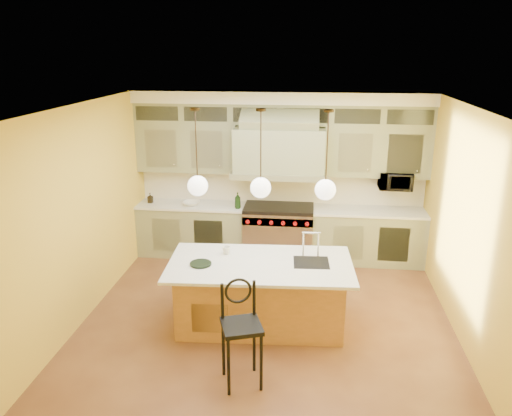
# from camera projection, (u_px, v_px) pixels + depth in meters

# --- Properties ---
(floor) EXTENTS (5.00, 5.00, 0.00)m
(floor) POSITION_uv_depth(u_px,v_px,m) (267.00, 319.00, 6.92)
(floor) COLOR #57321D
(floor) RESTS_ON ground
(ceiling) EXTENTS (5.00, 5.00, 0.00)m
(ceiling) POSITION_uv_depth(u_px,v_px,m) (269.00, 107.00, 6.03)
(ceiling) COLOR white
(ceiling) RESTS_ON wall_back
(wall_back) EXTENTS (5.00, 0.00, 5.00)m
(wall_back) POSITION_uv_depth(u_px,v_px,m) (281.00, 174.00, 8.83)
(wall_back) COLOR gold
(wall_back) RESTS_ON ground
(wall_front) EXTENTS (5.00, 0.00, 5.00)m
(wall_front) POSITION_uv_depth(u_px,v_px,m) (240.00, 319.00, 4.11)
(wall_front) COLOR gold
(wall_front) RESTS_ON ground
(wall_left) EXTENTS (0.00, 5.00, 5.00)m
(wall_left) POSITION_uv_depth(u_px,v_px,m) (84.00, 213.00, 6.74)
(wall_left) COLOR gold
(wall_left) RESTS_ON ground
(wall_right) EXTENTS (0.00, 5.00, 5.00)m
(wall_right) POSITION_uv_depth(u_px,v_px,m) (468.00, 228.00, 6.20)
(wall_right) COLOR gold
(wall_right) RESTS_ON ground
(back_cabinetry) EXTENTS (5.00, 0.77, 2.90)m
(back_cabinetry) POSITION_uv_depth(u_px,v_px,m) (280.00, 179.00, 8.59)
(back_cabinetry) COLOR gray
(back_cabinetry) RESTS_ON floor
(range) EXTENTS (1.20, 0.74, 0.96)m
(range) POSITION_uv_depth(u_px,v_px,m) (278.00, 232.00, 8.79)
(range) COLOR silver
(range) RESTS_ON floor
(kitchen_island) EXTENTS (2.46, 1.40, 1.35)m
(kitchen_island) POSITION_uv_depth(u_px,v_px,m) (261.00, 292.00, 6.65)
(kitchen_island) COLOR #A07139
(kitchen_island) RESTS_ON floor
(counter_stool) EXTENTS (0.53, 0.53, 1.20)m
(counter_stool) POSITION_uv_depth(u_px,v_px,m) (241.00, 327.00, 5.43)
(counter_stool) COLOR black
(counter_stool) RESTS_ON floor
(microwave) EXTENTS (0.54, 0.37, 0.30)m
(microwave) POSITION_uv_depth(u_px,v_px,m) (395.00, 181.00, 8.39)
(microwave) COLOR black
(microwave) RESTS_ON back_cabinetry
(oil_bottle_a) EXTENTS (0.11, 0.11, 0.28)m
(oil_bottle_a) POSITION_uv_depth(u_px,v_px,m) (238.00, 201.00, 8.55)
(oil_bottle_a) COLOR black
(oil_bottle_a) RESTS_ON back_cabinetry
(oil_bottle_b) EXTENTS (0.09, 0.09, 0.18)m
(oil_bottle_b) POSITION_uv_depth(u_px,v_px,m) (150.00, 198.00, 8.89)
(oil_bottle_b) COLOR black
(oil_bottle_b) RESTS_ON back_cabinetry
(fruit_bowl) EXTENTS (0.30, 0.30, 0.07)m
(fruit_bowl) POSITION_uv_depth(u_px,v_px,m) (191.00, 203.00, 8.76)
(fruit_bowl) COLOR white
(fruit_bowl) RESTS_ON back_cabinetry
(cup) EXTENTS (0.12, 0.12, 0.10)m
(cup) POSITION_uv_depth(u_px,v_px,m) (226.00, 250.00, 6.74)
(cup) COLOR silver
(cup) RESTS_ON kitchen_island
(pendant_left) EXTENTS (0.26, 0.26, 1.11)m
(pendant_left) POSITION_uv_depth(u_px,v_px,m) (198.00, 184.00, 6.29)
(pendant_left) COLOR #2D2319
(pendant_left) RESTS_ON ceiling
(pendant_center) EXTENTS (0.26, 0.26, 1.11)m
(pendant_center) POSITION_uv_depth(u_px,v_px,m) (261.00, 185.00, 6.20)
(pendant_center) COLOR #2D2319
(pendant_center) RESTS_ON ceiling
(pendant_right) EXTENTS (0.26, 0.26, 1.11)m
(pendant_right) POSITION_uv_depth(u_px,v_px,m) (325.00, 187.00, 6.11)
(pendant_right) COLOR #2D2319
(pendant_right) RESTS_ON ceiling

